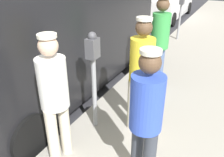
# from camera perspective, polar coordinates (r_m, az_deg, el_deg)

# --- Properties ---
(ground_plane) EXTENTS (80.00, 80.00, 0.00)m
(ground_plane) POSITION_cam_1_polar(r_m,az_deg,el_deg) (4.55, -20.16, -8.55)
(ground_plane) COLOR #2D2D33
(parking_meter_near) EXTENTS (0.14, 0.18, 1.52)m
(parking_meter_near) POSITION_cam_1_polar(r_m,az_deg,el_deg) (3.31, -4.61, 3.11)
(parking_meter_near) COLOR gray
(parking_meter_near) RESTS_ON sidewalk_slab
(parking_meter_far) EXTENTS (0.14, 0.18, 1.52)m
(parking_meter_far) POSITION_cam_1_polar(r_m,az_deg,el_deg) (8.19, 16.55, 16.18)
(parking_meter_far) COLOR gray
(parking_meter_far) RESTS_ON sidewalk_slab
(pedestrian_in_green) EXTENTS (0.34, 0.35, 1.81)m
(pedestrian_in_green) POSITION_cam_1_polar(r_m,az_deg,el_deg) (4.57, 11.63, 9.54)
(pedestrian_in_green) COLOR #4C608C
(pedestrian_in_green) RESTS_ON sidewalk_slab
(pedestrian_in_yellow) EXTENTS (0.34, 0.34, 1.72)m
(pedestrian_in_yellow) POSITION_cam_1_polar(r_m,az_deg,el_deg) (3.29, 7.20, 2.06)
(pedestrian_in_yellow) COLOR beige
(pedestrian_in_yellow) RESTS_ON sidewalk_slab
(pedestrian_in_blue) EXTENTS (0.34, 0.34, 1.65)m
(pedestrian_in_blue) POSITION_cam_1_polar(r_m,az_deg,el_deg) (2.42, 8.30, -8.90)
(pedestrian_in_blue) COLOR #383D47
(pedestrian_in_blue) RESTS_ON sidewalk_slab
(pedestrian_in_white) EXTENTS (0.34, 0.36, 1.68)m
(pedestrian_in_white) POSITION_cam_1_polar(r_m,az_deg,el_deg) (2.80, -13.96, -3.78)
(pedestrian_in_white) COLOR beige
(pedestrian_in_white) RESTS_ON sidewalk_slab
(parked_van) EXTENTS (2.14, 5.21, 2.15)m
(parked_van) POSITION_cam_1_polar(r_m,az_deg,el_deg) (5.08, -11.87, 10.66)
(parked_van) COLOR black
(parked_van) RESTS_ON ground
(parked_sedan_ahead) EXTENTS (1.94, 4.40, 1.65)m
(parked_sedan_ahead) POSITION_cam_1_polar(r_m,az_deg,el_deg) (12.40, 12.73, 17.71)
(parked_sedan_ahead) COLOR white
(parked_sedan_ahead) RESTS_ON ground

